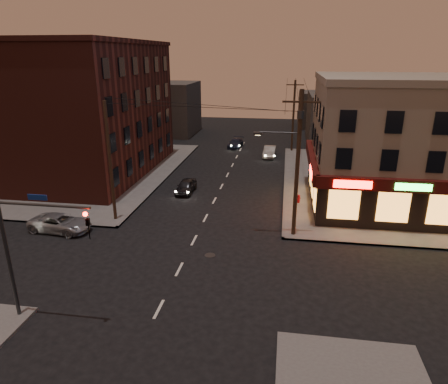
% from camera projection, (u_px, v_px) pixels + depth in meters
% --- Properties ---
extents(ground, '(120.00, 120.00, 0.00)m').
position_uv_depth(ground, '(179.00, 269.00, 23.93)').
color(ground, black).
rests_on(ground, ground).
extents(sidewalk_ne, '(24.00, 28.00, 0.15)m').
position_uv_depth(sidewalk_ne, '(408.00, 185.00, 39.03)').
color(sidewalk_ne, '#514F4C').
rests_on(sidewalk_ne, ground).
extents(sidewalk_nw, '(24.00, 28.00, 0.15)m').
position_uv_depth(sidewalk_nw, '(66.00, 170.00, 44.25)').
color(sidewalk_nw, '#514F4C').
rests_on(sidewalk_nw, ground).
extents(pizza_building, '(15.85, 12.85, 10.50)m').
position_uv_depth(pizza_building, '(410.00, 143.00, 32.40)').
color(pizza_building, gray).
rests_on(pizza_building, sidewalk_ne).
extents(brick_apartment, '(12.00, 20.00, 13.00)m').
position_uv_depth(brick_apartment, '(89.00, 110.00, 41.59)').
color(brick_apartment, '#4B1E18').
rests_on(brick_apartment, sidewalk_nw).
extents(bg_building_ne_a, '(10.00, 12.00, 7.00)m').
position_uv_depth(bg_building_ne_a, '(344.00, 119.00, 56.22)').
color(bg_building_ne_a, '#3F3D3A').
rests_on(bg_building_ne_a, ground).
extents(bg_building_nw, '(9.00, 10.00, 8.00)m').
position_uv_depth(bg_building_nw, '(167.00, 108.00, 63.71)').
color(bg_building_nw, '#3F3D3A').
rests_on(bg_building_nw, ground).
extents(bg_building_ne_b, '(8.00, 8.00, 6.00)m').
position_uv_depth(bg_building_ne_b, '(322.00, 110.00, 69.75)').
color(bg_building_ne_b, '#3F3D3A').
rests_on(bg_building_ne_b, ground).
extents(utility_pole_main, '(4.20, 0.44, 10.00)m').
position_uv_depth(utility_pole_main, '(296.00, 157.00, 26.49)').
color(utility_pole_main, '#382619').
rests_on(utility_pole_main, sidewalk_ne).
extents(utility_pole_far, '(0.26, 0.26, 9.00)m').
position_uv_depth(utility_pole_far, '(293.00, 116.00, 51.29)').
color(utility_pole_far, '#382619').
rests_on(utility_pole_far, sidewalk_ne).
extents(utility_pole_west, '(0.24, 0.24, 9.00)m').
position_uv_depth(utility_pole_west, '(110.00, 162.00, 29.46)').
color(utility_pole_west, '#382619').
rests_on(utility_pole_west, sidewalk_nw).
extents(traffic_signal, '(4.49, 0.32, 6.47)m').
position_uv_depth(traffic_signal, '(25.00, 242.00, 18.14)').
color(traffic_signal, '#333538').
rests_on(traffic_signal, ground).
extents(suv_cross, '(4.71, 2.55, 1.25)m').
position_uv_depth(suv_cross, '(60.00, 223.00, 28.90)').
color(suv_cross, gray).
rests_on(suv_cross, ground).
extents(sedan_near, '(1.53, 3.62, 1.22)m').
position_uv_depth(sedan_near, '(186.00, 186.00, 36.99)').
color(sedan_near, black).
rests_on(sedan_near, ground).
extents(sedan_mid, '(1.63, 4.16, 1.35)m').
position_uv_depth(sedan_mid, '(270.00, 152.00, 49.78)').
color(sedan_mid, gray).
rests_on(sedan_mid, ground).
extents(sedan_far, '(2.05, 4.22, 1.18)m').
position_uv_depth(sedan_far, '(236.00, 143.00, 54.94)').
color(sedan_far, '#191E32').
rests_on(sedan_far, ground).
extents(fire_hydrant, '(0.33, 0.33, 0.74)m').
position_uv_depth(fire_hydrant, '(299.00, 198.00, 34.09)').
color(fire_hydrant, maroon).
rests_on(fire_hydrant, sidewalk_ne).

